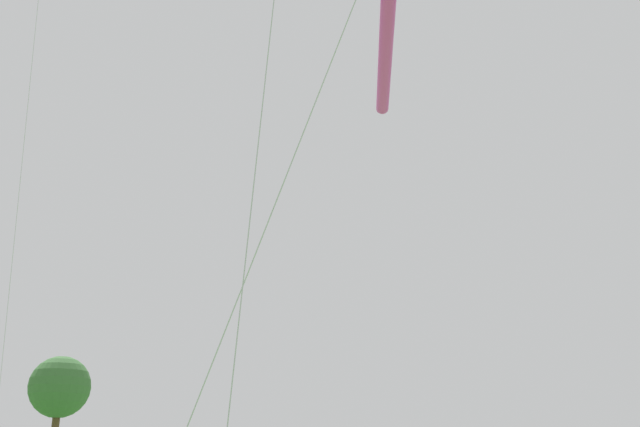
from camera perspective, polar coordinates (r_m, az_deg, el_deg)
tree_shrub_far at (r=60.96m, az=-19.63°, el=-12.67°), size 4.65×4.65×9.55m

